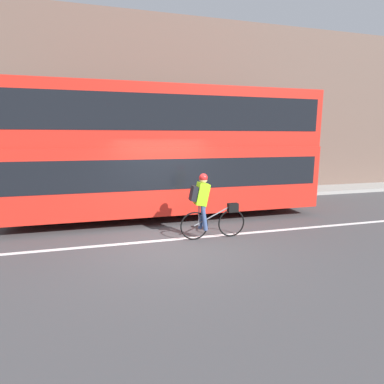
{
  "coord_description": "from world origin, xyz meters",
  "views": [
    {
      "loc": [
        -1.31,
        -6.81,
        2.51
      ],
      "look_at": [
        0.83,
        1.22,
        1.01
      ],
      "focal_mm": 28.0,
      "sensor_mm": 36.0,
      "label": 1
    }
  ],
  "objects": [
    {
      "name": "sidewalk_curb",
      "position": [
        0.0,
        5.19,
        0.08
      ],
      "size": [
        60.0,
        1.64,
        0.15
      ],
      "color": "gray",
      "rests_on": "ground_plane"
    },
    {
      "name": "ground_plane",
      "position": [
        0.0,
        0.0,
        0.0
      ],
      "size": [
        80.0,
        80.0,
        0.0
      ],
      "primitive_type": "plane",
      "color": "#424244"
    },
    {
      "name": "road_center_line",
      "position": [
        0.0,
        0.23,
        0.0
      ],
      "size": [
        50.0,
        0.14,
        0.01
      ],
      "primitive_type": "cube",
      "color": "silver",
      "rests_on": "ground_plane"
    },
    {
      "name": "cyclist_on_bike",
      "position": [
        0.9,
        0.09,
        0.89
      ],
      "size": [
        1.7,
        0.32,
        1.66
      ],
      "color": "black",
      "rests_on": "ground_plane"
    },
    {
      "name": "building_facade",
      "position": [
        0.0,
        6.16,
        3.72
      ],
      "size": [
        60.0,
        0.3,
        7.43
      ],
      "color": "brown",
      "rests_on": "ground_plane"
    },
    {
      "name": "street_sign_post",
      "position": [
        6.01,
        5.1,
        1.67
      ],
      "size": [
        0.36,
        0.09,
        2.73
      ],
      "color": "#59595B",
      "rests_on": "sidewalk_curb"
    },
    {
      "name": "bus",
      "position": [
        0.36,
        2.6,
        2.2
      ],
      "size": [
        9.39,
        2.53,
        3.96
      ],
      "color": "black",
      "rests_on": "ground_plane"
    }
  ]
}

